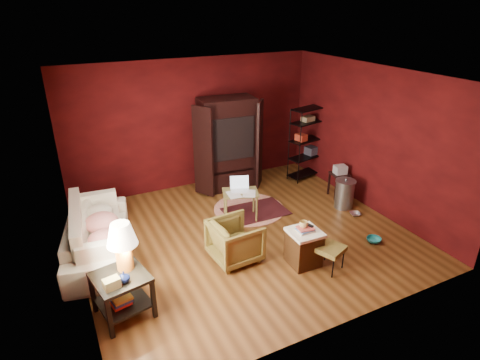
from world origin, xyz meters
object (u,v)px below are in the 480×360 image
object	(u,v)px
hamper	(304,247)
tv_armoire	(228,143)
laptop_desk	(240,194)
side_table	(122,262)
wire_shelving	(307,140)
armchair	(235,239)
sofa	(97,230)

from	to	relation	value
hamper	tv_armoire	world-z (taller)	tv_armoire
laptop_desk	tv_armoire	world-z (taller)	tv_armoire
side_table	wire_shelving	xyz separation A→B (m)	(4.75, 2.67, 0.14)
armchair	wire_shelving	distance (m)	3.74
side_table	tv_armoire	bearing A→B (deg)	45.79
side_table	laptop_desk	size ratio (longest dim) A/B	1.59
armchair	hamper	world-z (taller)	armchair
hamper	side_table	bearing A→B (deg)	176.18
armchair	tv_armoire	xyz separation A→B (m)	(1.06, 2.56, 0.67)
laptop_desk	wire_shelving	distance (m)	2.54
laptop_desk	tv_armoire	bearing A→B (deg)	94.06
sofa	hamper	world-z (taller)	sofa
sofa	wire_shelving	xyz separation A→B (m)	(4.87, 1.11, 0.48)
armchair	wire_shelving	xyz separation A→B (m)	(2.93, 2.26, 0.55)
sofa	laptop_desk	distance (m)	2.62
armchair	laptop_desk	distance (m)	1.35
side_table	tv_armoire	world-z (taller)	tv_armoire
laptop_desk	sofa	bearing A→B (deg)	-159.76
armchair	laptop_desk	bearing A→B (deg)	-33.61
armchair	tv_armoire	world-z (taller)	tv_armoire
side_table	laptop_desk	bearing A→B (deg)	32.27
laptop_desk	hamper	bearing A→B (deg)	-62.35
side_table	wire_shelving	world-z (taller)	wire_shelving
sofa	side_table	bearing A→B (deg)	-163.24
hamper	armchair	bearing A→B (deg)	147.13
sofa	hamper	size ratio (longest dim) A/B	3.34
wire_shelving	side_table	bearing A→B (deg)	-163.20
wire_shelving	hamper	bearing A→B (deg)	-137.72
sofa	wire_shelving	distance (m)	5.02
armchair	laptop_desk	xyz separation A→B (m)	(0.67, 1.17, 0.13)
hamper	tv_armoire	xyz separation A→B (m)	(0.15, 3.15, 0.74)
side_table	hamper	xyz separation A→B (m)	(2.74, -0.18, -0.47)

